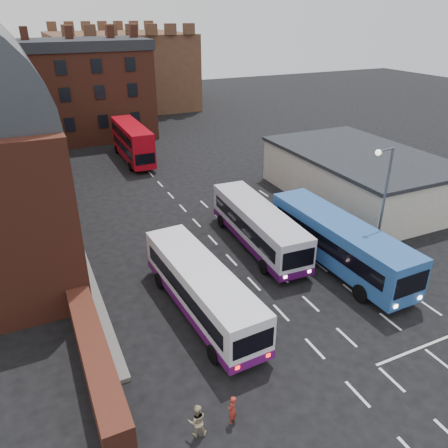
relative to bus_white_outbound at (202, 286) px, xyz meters
name	(u,v)px	position (x,y,z in m)	size (l,w,h in m)	color
ground	(306,339)	(4.00, -4.36, -1.73)	(180.00, 180.00, 0.00)	black
forecourt_wall	(96,361)	(-6.20, -2.36, -0.83)	(1.20, 10.00, 1.80)	#602B1E
cream_building	(358,175)	(19.00, 9.64, 0.43)	(10.40, 16.40, 4.25)	beige
brick_terrace	(61,97)	(-2.00, 41.64, 3.77)	(22.00, 10.00, 11.00)	brown
castle_keep	(119,70)	(10.00, 61.64, 4.27)	(22.00, 22.00, 12.00)	brown
bus_white_outbound	(202,286)	(0.00, 0.00, 0.00)	(3.19, 10.85, 2.92)	white
bus_white_inbound	(258,224)	(6.55, 5.43, 0.03)	(3.15, 11.01, 2.97)	silver
bus_blue	(339,240)	(10.00, 0.86, 0.18)	(3.21, 11.91, 3.23)	#2959A3
bus_red_double	(132,142)	(3.56, 28.81, 0.46)	(2.65, 10.30, 4.11)	#B00715
street_lamp	(382,196)	(12.32, 0.10, 3.13)	(1.62, 0.49, 8.05)	slate
pedestrian_red	(232,410)	(-1.68, -7.29, -1.04)	(0.50, 0.33, 1.38)	#A22A21
pedestrian_beige	(197,421)	(-3.19, -7.23, -0.97)	(0.74, 0.58, 1.52)	tan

